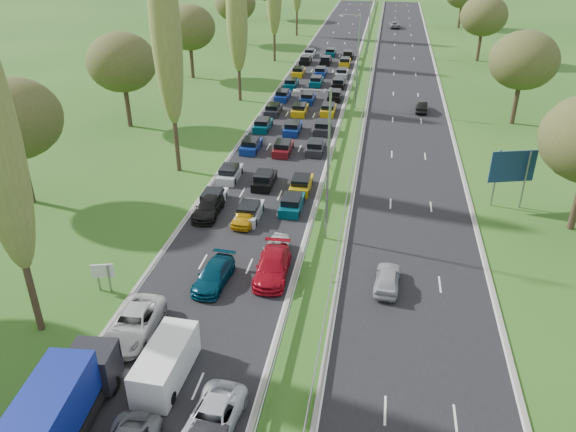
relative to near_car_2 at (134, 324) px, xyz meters
The scene contains 23 objects.
ground 51.51m from the near_car_2, 78.70° to the left, with size 260.00×260.00×0.00m, color #244E18.
near_carriageway 53.12m from the near_car_2, 86.39° to the left, with size 10.50×215.00×0.04m, color black.
far_carriageway 55.62m from the near_car_2, 72.37° to the left, with size 10.50×215.00×0.04m, color black.
central_reservation 53.96m from the near_car_2, 79.22° to the left, with size 2.36×215.00×0.32m.
lamp_columns 49.82m from the near_car_2, 78.24° to the left, with size 0.18×140.18×12.00m.
poplar_row 40.80m from the near_car_2, 98.68° to the left, with size 2.80×127.80×22.44m.
woodland_left 37.61m from the near_car_2, 116.34° to the left, with size 8.00×166.00×11.10m.
woodland_right 48.01m from the near_car_2, 51.48° to the left, with size 8.00×153.00×11.10m.
traffic_queue_fill 48.28m from the near_car_2, 86.01° to the left, with size 9.11×68.66×0.80m.
near_car_2 is the anchor object (origin of this frame).
near_car_3 15.80m from the near_car_2, 90.58° to the left, with size 1.98×4.87×1.41m, color black.
near_car_7 6.78m from the near_car_2, 61.66° to the left, with size 1.94×4.77×1.38m, color #043247.
near_car_8 15.47m from the near_car_2, 77.65° to the left, with size 1.69×4.20×1.43m, color #CD960D.
near_car_10 9.17m from the near_car_2, 42.67° to the right, with size 2.31×5.01×1.39m, color silver.
near_car_11 10.33m from the near_car_2, 47.27° to the left, with size 2.22×5.46×1.58m, color #9D0918.
near_car_12 12.17m from the near_car_2, 56.74° to the left, with size 1.56×3.87×1.32m, color silver.
far_car_0 16.78m from the near_car_2, 26.86° to the left, with size 1.67×4.16×1.42m, color #A0A2A9.
far_car_1 51.99m from the near_car_2, 68.90° to the left, with size 1.45×4.16×1.37m, color black.
far_car_2 113.95m from the near_car_2, 82.46° to the left, with size 2.35×5.10×1.42m, color slate.
blue_lorry 7.87m from the near_car_2, 91.04° to the right, with size 2.35×8.45×3.57m.
white_van_rear 4.44m from the near_car_2, 42.19° to the right, with size 2.05×5.24×2.11m.
info_sign 5.49m from the near_car_2, 134.25° to the left, with size 1.47×0.52×2.10m.
direction_sign 33.23m from the near_car_2, 40.99° to the left, with size 3.87×1.23×5.20m.
Camera 1 is at (8.13, 4.72, 22.30)m, focal length 35.00 mm.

